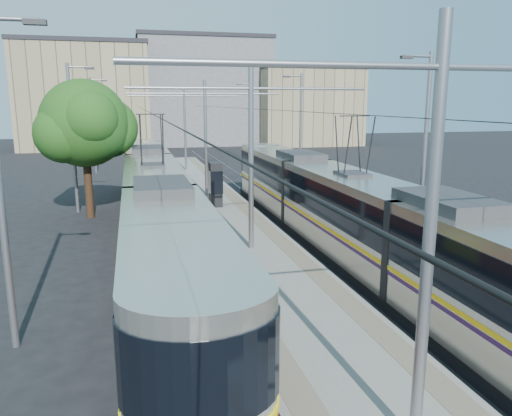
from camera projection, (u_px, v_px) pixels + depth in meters
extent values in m
plane|color=black|center=(326.00, 349.00, 12.38)|extent=(160.00, 160.00, 0.00)
cube|color=gray|center=(215.00, 207.00, 28.48)|extent=(4.00, 50.00, 0.30)
cube|color=gray|center=(189.00, 205.00, 28.11)|extent=(0.70, 50.00, 0.01)
cube|color=gray|center=(239.00, 203.00, 28.79)|extent=(0.70, 50.00, 0.01)
cube|color=gray|center=(137.00, 213.00, 27.49)|extent=(0.07, 70.00, 0.03)
cube|color=gray|center=(164.00, 211.00, 27.83)|extent=(0.07, 70.00, 0.03)
cube|color=gray|center=(263.00, 206.00, 29.19)|extent=(0.07, 70.00, 0.03)
cube|color=gray|center=(287.00, 205.00, 29.53)|extent=(0.07, 70.00, 0.03)
cube|color=black|center=(156.00, 236.00, 22.06)|extent=(2.30, 31.37, 0.40)
cube|color=beige|center=(154.00, 199.00, 21.72)|extent=(2.40, 29.77, 2.90)
cube|color=black|center=(154.00, 188.00, 21.61)|extent=(2.43, 29.77, 1.30)
cube|color=yellow|center=(155.00, 208.00, 21.80)|extent=(2.43, 29.77, 0.12)
cube|color=#B5180A|center=(155.00, 219.00, 21.90)|extent=(2.42, 29.77, 1.10)
cube|color=#2D2D30|center=(153.00, 163.00, 21.38)|extent=(1.68, 3.00, 0.30)
cube|color=black|center=(349.00, 254.00, 19.46)|extent=(2.30, 29.42, 0.40)
cube|color=#AAA59B|center=(351.00, 213.00, 19.12)|extent=(2.40, 27.82, 2.90)
cube|color=black|center=(351.00, 200.00, 19.01)|extent=(2.43, 27.82, 1.30)
cube|color=#FDB90D|center=(350.00, 223.00, 19.20)|extent=(2.43, 27.82, 0.12)
cube|color=#331240|center=(350.00, 226.00, 19.23)|extent=(2.43, 27.82, 0.10)
cube|color=#2D2D30|center=(352.00, 171.00, 18.78)|extent=(1.68, 3.00, 0.30)
cylinder|color=gray|center=(429.00, 246.00, 7.79)|extent=(0.20, 0.20, 7.00)
cylinder|color=gray|center=(442.00, 67.00, 7.23)|extent=(9.20, 0.10, 0.10)
cylinder|color=gray|center=(251.00, 160.00, 19.18)|extent=(0.20, 0.20, 7.00)
cylinder|color=gray|center=(251.00, 88.00, 18.62)|extent=(9.20, 0.10, 0.10)
cylinder|color=gray|center=(206.00, 139.00, 30.57)|extent=(0.20, 0.20, 7.00)
cylinder|color=gray|center=(205.00, 94.00, 30.01)|extent=(9.20, 0.10, 0.10)
cylinder|color=gray|center=(185.00, 129.00, 41.96)|extent=(0.20, 0.20, 7.00)
cylinder|color=gray|center=(184.00, 96.00, 41.40)|extent=(9.20, 0.10, 0.10)
cylinder|color=black|center=(146.00, 111.00, 26.51)|extent=(0.02, 70.00, 0.02)
cylinder|color=black|center=(276.00, 110.00, 28.21)|extent=(0.02, 70.00, 0.02)
cube|color=#2D2D30|center=(35.00, 22.00, 11.15)|extent=(0.50, 0.22, 0.12)
cylinder|color=gray|center=(73.00, 140.00, 26.86)|extent=(0.18, 0.18, 8.00)
cube|color=#2D2D30|center=(89.00, 68.00, 26.34)|extent=(0.50, 0.22, 0.12)
cylinder|color=gray|center=(93.00, 126.00, 42.05)|extent=(0.18, 0.18, 8.00)
cube|color=#2D2D30|center=(104.00, 81.00, 41.53)|extent=(0.50, 0.22, 0.12)
cylinder|color=gray|center=(425.00, 151.00, 20.91)|extent=(0.18, 0.18, 8.00)
cube|color=#2D2D30|center=(407.00, 57.00, 19.87)|extent=(0.50, 0.22, 0.12)
cylinder|color=gray|center=(300.00, 130.00, 36.10)|extent=(0.18, 0.18, 8.00)
cube|color=#2D2D30|center=(287.00, 77.00, 35.06)|extent=(0.50, 0.22, 0.12)
cylinder|color=gray|center=(250.00, 122.00, 51.28)|extent=(0.18, 0.18, 8.00)
cube|color=#2D2D30|center=(239.00, 84.00, 50.24)|extent=(0.50, 0.22, 0.12)
cube|color=black|center=(215.00, 184.00, 27.73)|extent=(0.65, 1.07, 2.43)
cube|color=black|center=(215.00, 182.00, 27.69)|extent=(0.70, 1.11, 1.27)
cylinder|color=#382314|center=(89.00, 190.00, 26.21)|extent=(0.41, 0.41, 2.98)
sphere|color=#214C15|center=(84.00, 123.00, 25.49)|extent=(4.47, 4.47, 4.47)
sphere|color=#214C15|center=(108.00, 128.00, 26.52)|extent=(3.16, 3.16, 3.16)
cube|color=tan|center=(86.00, 98.00, 65.61)|extent=(16.00, 12.00, 13.04)
cube|color=#262328|center=(82.00, 44.00, 64.20)|extent=(16.32, 12.24, 0.50)
cube|color=gray|center=(202.00, 93.00, 73.04)|extent=(18.00, 14.00, 14.45)
cube|color=#262328|center=(201.00, 40.00, 71.48)|extent=(18.36, 14.28, 0.50)
cube|color=tan|center=(306.00, 108.00, 71.08)|extent=(14.00, 10.00, 10.34)
cube|color=#262328|center=(307.00, 69.00, 69.95)|extent=(14.28, 10.20, 0.50)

